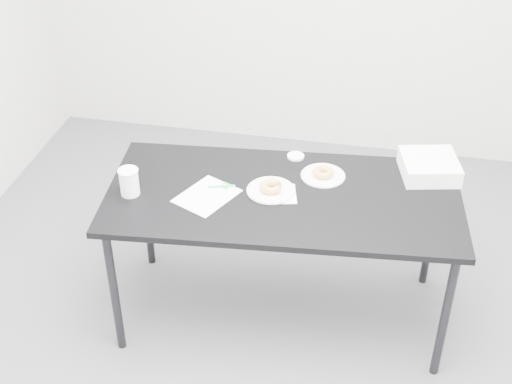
% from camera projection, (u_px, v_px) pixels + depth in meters
% --- Properties ---
extents(floor, '(4.00, 4.00, 0.00)m').
position_uv_depth(floor, '(271.00, 333.00, 3.74)').
color(floor, '#4C4C51').
rests_on(floor, ground).
extents(table, '(1.77, 0.95, 0.78)m').
position_uv_depth(table, '(283.00, 204.00, 3.46)').
color(table, black).
rests_on(table, floor).
extents(scorecard, '(0.32, 0.35, 0.00)m').
position_uv_depth(scorecard, '(207.00, 196.00, 3.41)').
color(scorecard, white).
rests_on(scorecard, table).
extents(logo_patch, '(0.06, 0.06, 0.00)m').
position_uv_depth(logo_patch, '(226.00, 186.00, 3.48)').
color(logo_patch, green).
rests_on(logo_patch, scorecard).
extents(pen, '(0.13, 0.05, 0.01)m').
position_uv_depth(pen, '(222.00, 186.00, 3.47)').
color(pen, '#0D9796').
rests_on(pen, scorecard).
extents(napkin, '(0.20, 0.20, 0.00)m').
position_uv_depth(napkin, '(279.00, 194.00, 3.42)').
color(napkin, white).
rests_on(napkin, table).
extents(plate_near, '(0.24, 0.24, 0.01)m').
position_uv_depth(plate_near, '(271.00, 190.00, 3.44)').
color(plate_near, white).
rests_on(plate_near, napkin).
extents(donut_near, '(0.12, 0.12, 0.04)m').
position_uv_depth(donut_near, '(271.00, 187.00, 3.43)').
color(donut_near, '#C1793D').
rests_on(donut_near, plate_near).
extents(plate_far, '(0.22, 0.22, 0.01)m').
position_uv_depth(plate_far, '(323.00, 176.00, 3.55)').
color(plate_far, white).
rests_on(plate_far, table).
extents(donut_far, '(0.13, 0.13, 0.03)m').
position_uv_depth(donut_far, '(323.00, 172.00, 3.54)').
color(donut_far, '#C1793D').
rests_on(donut_far, plate_far).
extents(coffee_cup, '(0.09, 0.09, 0.14)m').
position_uv_depth(coffee_cup, '(129.00, 182.00, 3.39)').
color(coffee_cup, white).
rests_on(coffee_cup, table).
extents(cup_lid, '(0.09, 0.09, 0.01)m').
position_uv_depth(cup_lid, '(296.00, 156.00, 3.70)').
color(cup_lid, white).
rests_on(cup_lid, table).
extents(bakery_box, '(0.32, 0.32, 0.09)m').
position_uv_depth(bakery_box, '(429.00, 167.00, 3.54)').
color(bakery_box, white).
rests_on(bakery_box, table).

